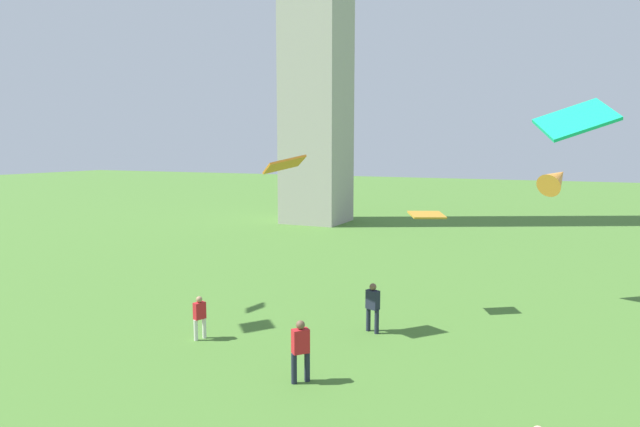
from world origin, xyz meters
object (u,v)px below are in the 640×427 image
kite_flying_0 (556,179)px  person_3 (373,305)px  kite_flying_4 (576,120)px  kite_flying_7 (427,215)px  kite_flying_2 (284,165)px  person_0 (200,315)px  person_4 (301,347)px

kite_flying_0 → person_3: bearing=75.6°
kite_flying_4 → kite_flying_7: bearing=91.0°
person_3 → kite_flying_0: 10.35m
kite_flying_2 → kite_flying_0: bearing=-6.3°
person_0 → kite_flying_0: 15.98m
person_0 → kite_flying_4: 14.02m
person_3 → kite_flying_0: bearing=-105.9°
person_3 → kite_flying_4: (6.16, -8.30, 6.12)m
person_3 → kite_flying_0: size_ratio=0.89×
person_0 → kite_flying_7: 9.63m
kite_flying_0 → kite_flying_4: kite_flying_4 is taller
person_0 → kite_flying_2: 6.06m
person_3 → kite_flying_7: bearing=-87.6°
person_3 → kite_flying_4: size_ratio=1.39×
person_3 → kite_flying_7: kite_flying_7 is taller
kite_flying_0 → kite_flying_7: 6.39m
kite_flying_0 → kite_flying_4: size_ratio=1.56×
person_0 → kite_flying_0: (11.11, 10.57, 4.49)m
person_4 → kite_flying_0: kite_flying_0 is taller
person_4 → kite_flying_7: bearing=30.0°
kite_flying_0 → kite_flying_2: (-8.66, -8.78, 0.75)m
person_3 → kite_flying_7: size_ratio=1.11×
kite_flying_7 → kite_flying_2: bearing=16.4°
person_0 → person_4: size_ratio=0.84×
person_3 → kite_flying_4: bearing=148.9°
person_3 → kite_flying_2: size_ratio=1.09×
person_0 → kite_flying_4: (11.45, -5.10, 6.28)m
kite_flying_4 → person_0: bearing=133.5°
kite_flying_4 → kite_flying_7: (-5.00, 11.51, -3.14)m
kite_flying_4 → kite_flying_2: bearing=120.0°
person_0 → kite_flying_2: (2.45, 1.80, 5.24)m
kite_flying_2 → kite_flying_4: kite_flying_4 is taller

